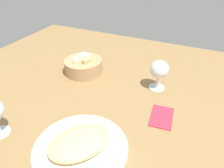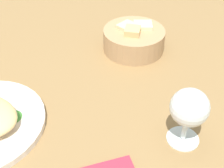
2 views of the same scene
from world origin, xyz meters
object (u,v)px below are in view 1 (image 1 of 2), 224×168
Objects in this scene: bread_basket at (83,66)px; wine_glass_near at (159,70)px; plate at (81,149)px; folded_napkin at (162,116)px.

bread_basket is 33.45cm from wine_glass_near.
plate reaches higher than folded_napkin.
wine_glass_near reaches higher than plate.
plate is 43.61cm from bread_basket.
bread_basket is 41.93cm from folded_napkin.
plate is 28.48cm from folded_napkin.
wine_glass_near is at bearing -16.09° from plate.
plate is at bearing 163.91° from wine_glass_near.
plate is 2.38× the size of folded_napkin.
bread_basket reaches higher than folded_napkin.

